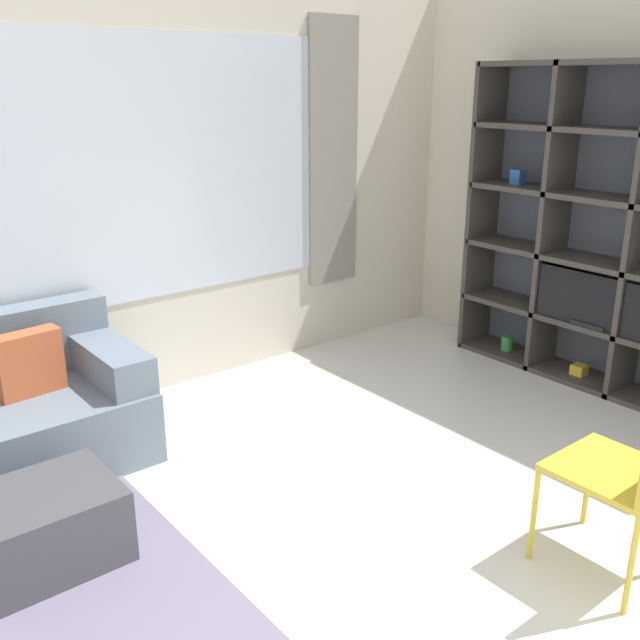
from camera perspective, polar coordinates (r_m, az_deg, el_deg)
wall_back at (r=4.51m, az=-16.02°, el=10.12°), size 6.60×0.11×2.70m
wall_right at (r=5.13m, az=22.94°, el=10.27°), size 0.07×4.53×2.70m
ottoman at (r=3.36m, az=-20.94°, el=-15.17°), size 0.58×0.49×0.34m
folding_chair at (r=3.16m, az=24.06°, el=-10.62°), size 0.44×0.46×0.86m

